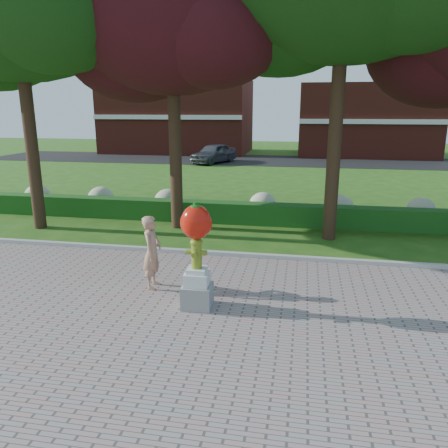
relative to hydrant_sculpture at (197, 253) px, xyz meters
name	(u,v)px	position (x,y,z in m)	size (l,w,h in m)	color
ground	(188,297)	(-0.37, 0.53, -1.30)	(100.00, 100.00, 0.00)	#225515
walkway	(118,406)	(-0.37, -3.47, -1.28)	(40.00, 14.00, 0.04)	gray
curb	(214,254)	(-0.37, 3.53, -1.22)	(40.00, 0.18, 0.15)	#ADADA5
lawn_hedge	(234,213)	(-0.37, 7.53, -0.90)	(24.00, 0.70, 0.80)	#174614
hydrangea_row	(252,204)	(0.21, 8.53, -0.75)	(20.10, 1.10, 0.99)	#B8B78D
street	(273,160)	(-0.37, 28.53, -1.29)	(50.00, 8.00, 0.02)	black
building_left	(178,116)	(-10.37, 34.53, 2.20)	(14.00, 8.00, 7.00)	maroon
building_right	(366,120)	(7.63, 34.53, 1.90)	(12.00, 8.00, 6.40)	maroon
tree_mid_left	(169,16)	(-2.47, 6.61, 6.00)	(8.25, 7.04, 10.69)	black
hydrant_sculpture	(197,253)	(0.00, 0.00, 0.00)	(0.69, 0.67, 2.37)	gray
woman	(152,252)	(-1.33, 0.87, -0.35)	(0.66, 0.43, 1.80)	tan
parked_car	(214,153)	(-4.98, 25.88, -0.50)	(1.83, 4.56, 1.55)	#46484E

